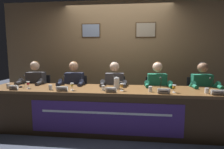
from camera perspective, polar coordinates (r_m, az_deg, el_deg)
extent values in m
plane|color=#383D4C|center=(3.49, 0.00, -16.69)|extent=(12.00, 12.00, 0.00)
cube|color=#937047|center=(4.48, 1.87, 5.76)|extent=(5.68, 0.12, 2.60)
cube|color=#4C3319|center=(4.54, -6.54, 13.38)|extent=(0.45, 0.02, 0.33)
cube|color=#8C99AD|center=(4.53, -6.58, 13.39)|extent=(0.41, 0.01, 0.29)
cube|color=#4C3319|center=(4.44, 10.40, 13.45)|extent=(0.47, 0.02, 0.35)
cube|color=tan|center=(4.43, 10.42, 13.47)|extent=(0.43, 0.01, 0.31)
cube|color=brown|center=(3.26, 0.00, -4.80)|extent=(4.48, 0.80, 0.05)
cube|color=#402A16|center=(3.01, -0.83, -13.40)|extent=(4.42, 0.04, 0.71)
cube|color=#4C2D7A|center=(3.00, -2.25, -13.49)|extent=(2.44, 0.01, 0.53)
cube|color=white|center=(2.96, -2.27, -11.85)|extent=(2.07, 0.00, 0.04)
cylinder|color=black|center=(4.42, -21.79, -11.81)|extent=(0.44, 0.44, 0.02)
cylinder|color=black|center=(4.36, -21.92, -9.21)|extent=(0.05, 0.05, 0.39)
cube|color=#232328|center=(4.31, -22.06, -6.51)|extent=(0.44, 0.44, 0.03)
cube|color=#232328|center=(4.43, -20.97, -2.97)|extent=(0.40, 0.05, 0.44)
cylinder|color=black|center=(4.12, -25.51, -10.31)|extent=(0.10, 0.10, 0.45)
cylinder|color=black|center=(4.02, -23.04, -10.61)|extent=(0.10, 0.10, 0.45)
cylinder|color=black|center=(4.17, -24.62, -6.15)|extent=(0.13, 0.34, 0.13)
cylinder|color=black|center=(4.07, -22.20, -6.34)|extent=(0.13, 0.34, 0.13)
cube|color=#38383D|center=(4.22, -22.44, -2.57)|extent=(0.36, 0.20, 0.48)
sphere|color=beige|center=(4.16, -22.82, 2.49)|extent=(0.19, 0.19, 0.19)
sphere|color=#593819|center=(4.17, -22.73, 2.71)|extent=(0.17, 0.17, 0.17)
cylinder|color=#38383D|center=(4.24, -25.60, -2.42)|extent=(0.09, 0.30, 0.25)
cylinder|color=#38383D|center=(4.03, -20.52, -2.62)|extent=(0.09, 0.30, 0.25)
cylinder|color=#38383D|center=(4.10, -26.80, -2.32)|extent=(0.07, 0.24, 0.07)
cylinder|color=#38383D|center=(3.89, -21.61, -2.53)|extent=(0.07, 0.24, 0.07)
cube|color=white|center=(3.55, -28.43, -3.63)|extent=(0.16, 0.03, 0.08)
cube|color=white|center=(3.58, -28.12, -3.53)|extent=(0.16, 0.03, 0.08)
cube|color=black|center=(3.55, -28.46, -3.63)|extent=(0.11, 0.01, 0.01)
cylinder|color=white|center=(3.60, -24.55, -3.88)|extent=(0.06, 0.06, 0.00)
cylinder|color=white|center=(3.59, -24.57, -3.42)|extent=(0.01, 0.01, 0.05)
cone|color=white|center=(3.58, -24.62, -2.47)|extent=(0.06, 0.06, 0.06)
cylinder|color=#B21E2D|center=(3.59, -24.62, -2.58)|extent=(0.04, 0.04, 0.04)
cylinder|color=silver|center=(3.75, -29.51, -3.11)|extent=(0.06, 0.06, 0.08)
cylinder|color=silver|center=(3.75, -29.49, -3.36)|extent=(0.05, 0.05, 0.05)
cylinder|color=black|center=(3.74, -26.48, -3.45)|extent=(0.06, 0.06, 0.02)
cylinder|color=black|center=(3.78, -26.05, -1.80)|extent=(0.01, 0.13, 0.18)
sphere|color=#2D2D2D|center=(3.82, -25.62, -0.32)|extent=(0.03, 0.03, 0.03)
cylinder|color=black|center=(4.10, -11.17, -12.90)|extent=(0.44, 0.44, 0.02)
cylinder|color=black|center=(4.04, -11.25, -10.12)|extent=(0.05, 0.05, 0.39)
cube|color=#232328|center=(3.98, -11.32, -7.21)|extent=(0.44, 0.44, 0.03)
cube|color=#232328|center=(4.12, -10.56, -3.37)|extent=(0.40, 0.05, 0.44)
cylinder|color=black|center=(3.75, -14.38, -11.50)|extent=(0.10, 0.10, 0.45)
cylinder|color=black|center=(3.69, -11.41, -11.75)|extent=(0.10, 0.10, 0.45)
cylinder|color=black|center=(3.81, -13.71, -6.91)|extent=(0.13, 0.34, 0.13)
cylinder|color=black|center=(3.75, -10.82, -7.07)|extent=(0.13, 0.34, 0.13)
cube|color=#1E2338|center=(3.89, -11.57, -2.96)|extent=(0.36, 0.20, 0.48)
sphere|color=tan|center=(3.82, -11.80, 2.53)|extent=(0.19, 0.19, 0.19)
sphere|color=#593819|center=(3.83, -11.74, 2.77)|extent=(0.17, 0.17, 0.17)
cylinder|color=#1E2338|center=(3.86, -15.00, -2.83)|extent=(0.09, 0.30, 0.25)
cylinder|color=#1E2338|center=(3.73, -8.97, -3.02)|extent=(0.09, 0.30, 0.25)
cylinder|color=#1E2338|center=(3.71, -15.92, -2.74)|extent=(0.07, 0.24, 0.07)
cylinder|color=#1E2338|center=(3.57, -9.66, -2.95)|extent=(0.07, 0.24, 0.07)
cube|color=white|center=(3.13, -15.37, -4.35)|extent=(0.19, 0.03, 0.08)
cube|color=white|center=(3.16, -15.14, -4.23)|extent=(0.19, 0.03, 0.08)
cube|color=black|center=(3.13, -15.39, -4.36)|extent=(0.14, 0.01, 0.01)
cylinder|color=white|center=(3.19, -12.30, -4.74)|extent=(0.06, 0.06, 0.00)
cylinder|color=white|center=(3.18, -12.31, -4.22)|extent=(0.01, 0.01, 0.05)
cone|color=white|center=(3.17, -12.34, -3.16)|extent=(0.06, 0.06, 0.06)
cylinder|color=yellow|center=(3.17, -12.34, -3.28)|extent=(0.04, 0.04, 0.04)
cylinder|color=silver|center=(3.31, -18.56, -3.79)|extent=(0.06, 0.06, 0.08)
cylinder|color=silver|center=(3.32, -18.54, -4.08)|extent=(0.05, 0.05, 0.05)
cylinder|color=black|center=(3.38, -15.33, -4.03)|extent=(0.06, 0.06, 0.02)
cylinder|color=black|center=(3.42, -15.00, -2.19)|extent=(0.01, 0.13, 0.18)
sphere|color=#2D2D2D|center=(3.46, -14.67, -0.55)|extent=(0.03, 0.03, 0.03)
cylinder|color=black|center=(3.94, 0.83, -13.61)|extent=(0.44, 0.44, 0.02)
cylinder|color=black|center=(3.87, 0.84, -10.73)|extent=(0.05, 0.05, 0.39)
cube|color=#232328|center=(3.81, 0.85, -7.71)|extent=(0.44, 0.44, 0.03)
cube|color=#232328|center=(3.96, 1.13, -3.67)|extent=(0.40, 0.05, 0.44)
cylinder|color=black|center=(3.55, -1.37, -12.35)|extent=(0.10, 0.10, 0.45)
cylinder|color=black|center=(3.53, 1.93, -12.47)|extent=(0.10, 0.10, 0.45)
cylinder|color=black|center=(3.62, -1.05, -7.48)|extent=(0.13, 0.34, 0.13)
cylinder|color=black|center=(3.60, 2.13, -7.56)|extent=(0.13, 0.34, 0.13)
cube|color=#38383D|center=(3.72, 0.81, -3.28)|extent=(0.36, 0.20, 0.48)
sphere|color=beige|center=(3.65, 0.79, 2.47)|extent=(0.19, 0.19, 0.19)
sphere|color=black|center=(3.66, 0.81, 2.72)|extent=(0.17, 0.17, 0.17)
cylinder|color=#38383D|center=(3.64, -2.64, -3.18)|extent=(0.09, 0.30, 0.25)
cylinder|color=#38383D|center=(3.60, 3.99, -3.31)|extent=(0.09, 0.30, 0.25)
cylinder|color=#38383D|center=(3.48, -3.06, -3.12)|extent=(0.07, 0.24, 0.07)
cylinder|color=#38383D|center=(3.44, 3.88, -3.26)|extent=(0.07, 0.24, 0.07)
cube|color=white|center=(2.93, -0.37, -4.86)|extent=(0.18, 0.03, 0.08)
cube|color=white|center=(2.97, -0.29, -4.72)|extent=(0.18, 0.03, 0.08)
cube|color=black|center=(2.93, -0.37, -4.87)|extent=(0.13, 0.01, 0.01)
cylinder|color=white|center=(3.08, 3.02, -5.02)|extent=(0.06, 0.06, 0.00)
cylinder|color=white|center=(3.07, 3.03, -4.48)|extent=(0.01, 0.01, 0.05)
cone|color=white|center=(3.06, 3.04, -3.38)|extent=(0.06, 0.06, 0.06)
cylinder|color=orange|center=(3.06, 3.03, -3.50)|extent=(0.04, 0.04, 0.04)
cylinder|color=silver|center=(3.09, -2.71, -4.19)|extent=(0.06, 0.06, 0.08)
cylinder|color=silver|center=(3.10, -2.71, -4.50)|extent=(0.05, 0.05, 0.05)
cylinder|color=black|center=(3.20, 0.36, -4.39)|extent=(0.06, 0.06, 0.02)
cylinder|color=black|center=(3.24, 0.48, -2.43)|extent=(0.01, 0.13, 0.18)
sphere|color=#2D2D2D|center=(3.29, 0.60, -0.70)|extent=(0.03, 0.03, 0.03)
cylinder|color=black|center=(3.96, 13.34, -13.74)|extent=(0.44, 0.44, 0.02)
cylinder|color=black|center=(3.89, 13.44, -10.87)|extent=(0.05, 0.05, 0.39)
cube|color=#232328|center=(3.83, 13.53, -7.86)|extent=(0.44, 0.44, 0.03)
cube|color=#232328|center=(3.97, 13.28, -3.83)|extent=(0.40, 0.05, 0.44)
cylinder|color=black|center=(3.54, 12.49, -12.58)|extent=(0.10, 0.10, 0.45)
cylinder|color=black|center=(3.57, 15.76, -12.53)|extent=(0.10, 0.10, 0.45)
cylinder|color=black|center=(3.61, 12.36, -7.68)|extent=(0.13, 0.34, 0.13)
cylinder|color=black|center=(3.63, 15.53, -7.67)|extent=(0.13, 0.34, 0.13)
cube|color=#196047|center=(3.73, 13.72, -3.45)|extent=(0.36, 0.20, 0.48)
sphere|color=beige|center=(3.66, 13.94, 2.27)|extent=(0.19, 0.19, 0.19)
sphere|color=#593819|center=(3.68, 13.91, 2.53)|extent=(0.17, 0.17, 0.17)
cylinder|color=#196047|center=(3.61, 10.62, -3.40)|extent=(0.09, 0.30, 0.25)
cylinder|color=#196047|center=(3.66, 17.19, -3.44)|extent=(0.09, 0.30, 0.25)
cylinder|color=#196047|center=(3.45, 10.82, -3.35)|extent=(0.07, 0.24, 0.07)
cylinder|color=#196047|center=(3.50, 17.70, -3.39)|extent=(0.07, 0.24, 0.07)
cube|color=white|center=(2.95, 15.83, -5.06)|extent=(0.19, 0.03, 0.08)
cube|color=white|center=(2.98, 15.72, -4.93)|extent=(0.19, 0.03, 0.08)
cube|color=black|center=(2.95, 15.84, -5.07)|extent=(0.13, 0.01, 0.01)
cylinder|color=white|center=(3.11, 18.63, -5.27)|extent=(0.06, 0.06, 0.00)
cylinder|color=white|center=(3.10, 18.66, -4.74)|extent=(0.01, 0.01, 0.05)
cone|color=white|center=(3.09, 18.70, -3.65)|extent=(0.06, 0.06, 0.06)
cylinder|color=orange|center=(3.09, 18.70, -3.77)|extent=(0.04, 0.04, 0.04)
cylinder|color=silver|center=(3.06, 11.84, -4.45)|extent=(0.06, 0.06, 0.08)
cylinder|color=silver|center=(3.07, 11.83, -4.76)|extent=(0.05, 0.05, 0.05)
cylinder|color=black|center=(3.18, 15.03, -4.70)|extent=(0.06, 0.06, 0.02)
cylinder|color=black|center=(3.23, 14.92, -2.73)|extent=(0.01, 0.13, 0.18)
sphere|color=#2D2D2D|center=(3.28, 14.81, -0.99)|extent=(0.03, 0.03, 0.03)
cylinder|color=black|center=(4.14, 25.23, -13.28)|extent=(0.44, 0.44, 0.02)
cylinder|color=black|center=(4.07, 25.39, -10.53)|extent=(0.05, 0.05, 0.39)
cube|color=#232328|center=(4.02, 25.55, -7.65)|extent=(0.44, 0.44, 0.03)
cube|color=#232328|center=(4.15, 24.83, -3.82)|extent=(0.40, 0.05, 0.44)
cylinder|color=black|center=(3.73, 25.68, -12.14)|extent=(0.10, 0.10, 0.45)
cylinder|color=black|center=(3.80, 28.59, -11.95)|extent=(0.10, 0.10, 0.45)
cylinder|color=black|center=(3.79, 25.16, -7.49)|extent=(0.13, 0.34, 0.13)
cylinder|color=black|center=(3.86, 27.99, -7.40)|extent=(0.13, 0.34, 0.13)
cube|color=#196047|center=(3.93, 25.94, -3.45)|extent=(0.36, 0.20, 0.48)
sphere|color=#8E664C|center=(3.86, 26.34, 1.98)|extent=(0.19, 0.19, 0.19)
sphere|color=black|center=(3.87, 26.28, 2.22)|extent=(0.17, 0.17, 0.17)
cylinder|color=#196047|center=(3.76, 23.44, -3.44)|extent=(0.09, 0.30, 0.25)
cylinder|color=#196047|center=(3.91, 29.35, -3.40)|extent=(0.09, 0.30, 0.25)
cylinder|color=#196047|center=(3.61, 24.20, -3.38)|extent=(0.07, 0.24, 0.07)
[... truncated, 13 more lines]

